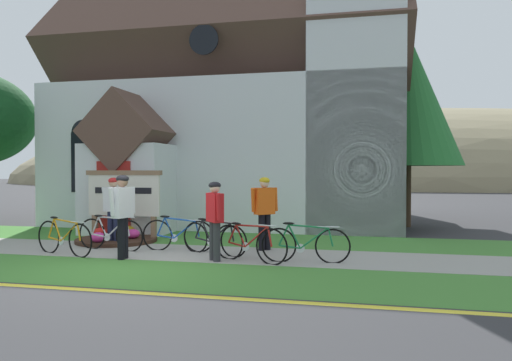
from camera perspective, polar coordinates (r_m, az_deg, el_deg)
The scene contains 20 objects.
ground at distance 13.22m, azimuth -7.20°, elevation -6.82°, with size 140.00×140.00×0.00m, color #333335.
sidewalk_slab at distance 11.23m, azimuth -12.01°, elevation -8.26°, with size 32.00×2.04×0.01m, color #99968E.
grass_verge at distance 9.35m, azimuth -17.58°, elevation -10.25°, with size 32.00×2.27×0.01m, color #427F33.
church_lawn at distance 13.32m, azimuth -7.90°, elevation -6.75°, with size 24.00×2.53×0.01m, color #427F33.
curb_paint_stripe at distance 8.29m, azimuth -22.14°, elevation -11.78°, with size 28.00×0.16×0.01m, color yellow.
church_building at distance 18.42m, azimuth -0.84°, elevation 9.55°, with size 12.07×10.76×13.50m.
church_sign at distance 13.16m, azimuth -15.48°, elevation -1.66°, with size 2.16×0.13×1.84m.
flower_bed at distance 12.93m, azimuth -16.31°, elevation -6.65°, with size 2.05×2.05×0.34m.
bicycle_red at distance 10.60m, azimuth -5.05°, elevation -6.84°, with size 1.66×0.65×0.80m.
bicycle_orange at distance 9.71m, azimuth 5.88°, elevation -7.56°, with size 1.78×0.20×0.83m.
bicycle_yellow at distance 11.64m, azimuth -16.98°, elevation -6.08°, with size 1.76×0.26×0.83m.
bicycle_white at distance 11.16m, azimuth -9.32°, elevation -6.39°, with size 1.74×0.08×0.83m.
bicycle_blue at distance 11.32m, azimuth -21.92°, elevation -6.32°, with size 1.71×0.60×0.85m.
bicycle_black at distance 9.75m, azimuth -0.81°, elevation -7.46°, with size 1.68×0.70×0.80m.
cyclist_in_green_jersey at distance 9.78m, azimuth -4.93°, elevation -4.13°, with size 0.45×0.58×1.62m.
cyclist_in_red_jersey at distance 12.42m, azimuth -16.63°, elevation -2.86°, with size 0.64×0.38×1.67m.
cyclist_in_yellow_jersey at distance 10.33m, azimuth -15.60°, elevation -3.33°, with size 0.32×0.70×1.76m.
cyclist_in_orange_jersey at distance 11.03m, azimuth 1.02°, elevation -3.23°, with size 0.54×0.54×1.69m.
roadside_conifer at distance 16.50m, azimuth 17.53°, elevation 9.29°, with size 3.55×3.55×6.38m.
distant_hill at distance 66.39m, azimuth 14.43°, elevation -0.34°, with size 107.92×50.70×19.05m, color #847A5B.
Camera 1 is at (4.42, -8.31, 1.87)m, focal length 33.58 mm.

